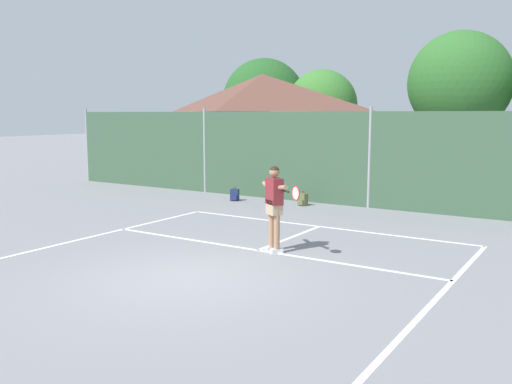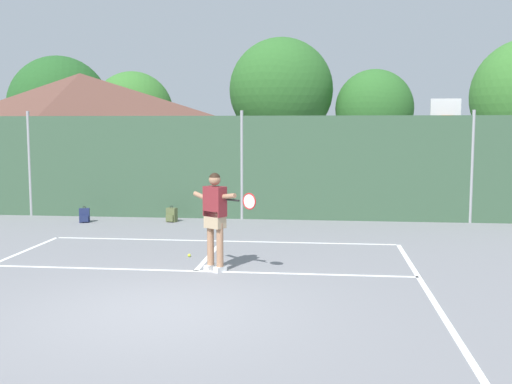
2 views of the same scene
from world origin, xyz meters
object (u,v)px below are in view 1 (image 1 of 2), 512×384
at_px(tennis_player, 275,201).
at_px(backpack_navy, 235,195).
at_px(backpack_olive, 303,200).
at_px(tennis_ball, 271,236).

bearing_deg(tennis_player, backpack_navy, 131.64).
relative_size(tennis_player, backpack_olive, 4.01).
height_order(backpack_navy, backpack_olive, same).
bearing_deg(backpack_navy, tennis_player, -48.36).
relative_size(tennis_ball, backpack_navy, 0.14).
relative_size(tennis_ball, backpack_olive, 0.14).
xyz_separation_m(tennis_player, tennis_ball, (-0.77, 1.16, -1.08)).
bearing_deg(tennis_ball, backpack_navy, 133.57).
distance_m(tennis_player, backpack_navy, 7.18).
bearing_deg(backpack_navy, backpack_olive, 8.42).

